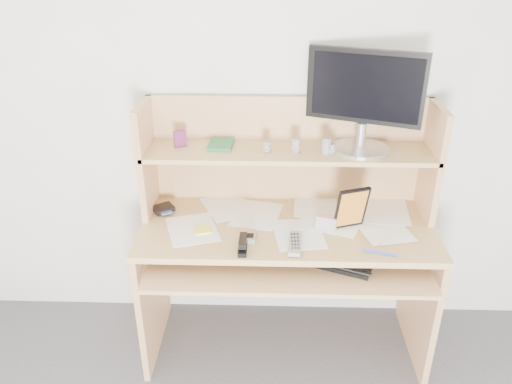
{
  "coord_description": "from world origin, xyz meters",
  "views": [
    {
      "loc": [
        -0.09,
        -0.59,
        1.96
      ],
      "look_at": [
        -0.15,
        1.43,
        0.95
      ],
      "focal_mm": 35.0,
      "sensor_mm": 36.0,
      "label": 1
    }
  ],
  "objects_px": {
    "keyboard": "(326,258)",
    "tv_remote": "(295,243)",
    "desk": "(287,227)",
    "game_case": "(352,208)",
    "monitor": "(364,98)"
  },
  "relations": [
    {
      "from": "keyboard",
      "to": "game_case",
      "type": "xyz_separation_m",
      "value": [
        0.12,
        0.12,
        0.2
      ]
    },
    {
      "from": "keyboard",
      "to": "tv_remote",
      "type": "xyz_separation_m",
      "value": [
        -0.15,
        -0.04,
        0.1
      ]
    },
    {
      "from": "tv_remote",
      "to": "monitor",
      "type": "distance_m",
      "value": 0.74
    },
    {
      "from": "tv_remote",
      "to": "monitor",
      "type": "height_order",
      "value": "monitor"
    },
    {
      "from": "tv_remote",
      "to": "desk",
      "type": "bearing_deg",
      "value": 101.14
    },
    {
      "from": "tv_remote",
      "to": "game_case",
      "type": "bearing_deg",
      "value": 35.83
    },
    {
      "from": "desk",
      "to": "game_case",
      "type": "xyz_separation_m",
      "value": [
        0.29,
        -0.11,
        0.17
      ]
    },
    {
      "from": "keyboard",
      "to": "tv_remote",
      "type": "relative_size",
      "value": 2.35
    },
    {
      "from": "desk",
      "to": "keyboard",
      "type": "bearing_deg",
      "value": -52.17
    },
    {
      "from": "desk",
      "to": "game_case",
      "type": "distance_m",
      "value": 0.36
    },
    {
      "from": "desk",
      "to": "monitor",
      "type": "distance_m",
      "value": 0.73
    },
    {
      "from": "desk",
      "to": "game_case",
      "type": "height_order",
      "value": "desk"
    },
    {
      "from": "game_case",
      "to": "monitor",
      "type": "distance_m",
      "value": 0.51
    },
    {
      "from": "monitor",
      "to": "desk",
      "type": "bearing_deg",
      "value": -142.9
    },
    {
      "from": "game_case",
      "to": "monitor",
      "type": "xyz_separation_m",
      "value": [
        0.05,
        0.2,
        0.47
      ]
    }
  ]
}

